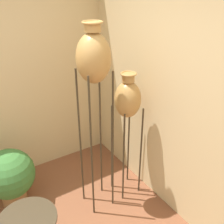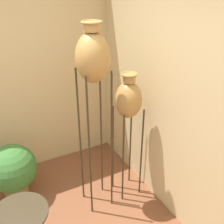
# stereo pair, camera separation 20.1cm
# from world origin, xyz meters

# --- Properties ---
(wall_right) EXTENTS (0.06, 7.34, 2.70)m
(wall_right) POSITION_xyz_m (1.70, 0.00, 1.35)
(wall_right) COLOR #D1B784
(wall_right) RESTS_ON ground_plane
(vase_stand_tall) EXTENTS (0.33, 0.33, 2.07)m
(vase_stand_tall) POSITION_xyz_m (1.00, 0.62, 1.71)
(vase_stand_tall) COLOR #382D1E
(vase_stand_tall) RESTS_ON ground_plane
(vase_stand_medium) EXTENTS (0.29, 0.29, 1.54)m
(vase_stand_medium) POSITION_xyz_m (1.40, 0.61, 1.22)
(vase_stand_medium) COLOR #382D1E
(vase_stand_medium) RESTS_ON ground_plane
(potted_plant) EXTENTS (0.57, 0.57, 0.71)m
(potted_plant) POSITION_xyz_m (0.16, 1.14, 0.40)
(potted_plant) COLOR olive
(potted_plant) RESTS_ON ground_plane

